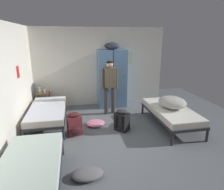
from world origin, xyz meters
TOP-DOWN VIEW (x-y plane):
  - ground_plane at (0.00, 0.00)m, footprint 7.76×7.76m
  - room_backdrop at (-1.13, 1.16)m, footprint 4.33×4.91m
  - locker_bank at (0.38, 2.14)m, footprint 0.90×0.55m
  - shelf_unit at (-1.81, 2.17)m, footprint 0.38×0.30m
  - bed_left_front at (-1.56, -1.41)m, footprint 0.90×1.90m
  - bed_right at (1.56, 0.33)m, footprint 0.90×1.90m
  - bed_left_rear at (-1.56, 1.02)m, footprint 0.90×1.90m
  - bedding_heap at (1.61, 0.39)m, footprint 0.67×0.80m
  - person_traveler at (0.18, 1.47)m, footprint 0.50×0.24m
  - water_bottle at (-1.89, 2.19)m, footprint 0.07×0.07m
  - lotion_bottle at (-1.74, 2.13)m, footprint 0.05×0.05m
  - backpack_black at (0.27, 0.32)m, footprint 0.42×0.41m
  - backpack_maroon at (-0.88, 0.31)m, footprint 0.36×0.38m
  - clothes_pile_pink at (-0.35, 0.73)m, footprint 0.50×0.45m
  - clothes_pile_grey at (-0.71, -1.24)m, footprint 0.53×0.36m

SIDE VIEW (x-z plane):
  - ground_plane at x=0.00m, z-range 0.00..0.00m
  - clothes_pile_pink at x=-0.35m, z-range 0.00..0.12m
  - clothes_pile_grey at x=-0.71m, z-range 0.00..0.12m
  - backpack_black at x=0.27m, z-range -0.02..0.53m
  - backpack_maroon at x=-0.88m, z-range -0.02..0.53m
  - shelf_unit at x=-1.81m, z-range 0.06..0.63m
  - bed_left_front at x=-1.56m, z-range 0.14..0.63m
  - bed_right at x=1.56m, z-range 0.14..0.63m
  - bed_left_rear at x=-1.56m, z-range 0.14..0.63m
  - bedding_heap at x=1.61m, z-range 0.49..0.76m
  - lotion_bottle at x=-1.74m, z-range 0.56..0.73m
  - water_bottle at x=-1.89m, z-range 0.56..0.79m
  - person_traveler at x=0.18m, z-range 0.16..1.75m
  - locker_bank at x=0.38m, z-range -0.07..2.00m
  - room_backdrop at x=-1.13m, z-range 0.00..2.54m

